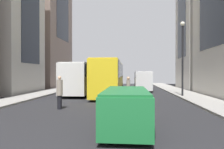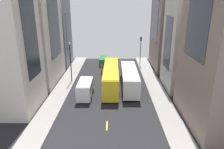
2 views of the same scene
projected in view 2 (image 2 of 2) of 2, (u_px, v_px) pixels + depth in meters
The scene contains 20 objects.
ground_plane at pixel (109, 91), 35.01m from camera, with size 42.69×42.69×0.00m, color black.
sidewalk_west at pixel (157, 91), 34.91m from camera, with size 2.85×44.00×0.15m, color gray.
sidewalk_east at pixel (62, 90), 35.07m from camera, with size 2.85×44.00×0.15m, color gray.
lane_stripe_0 at pixel (111, 59), 54.89m from camera, with size 0.16×2.00×0.01m, color yellow.
lane_stripe_1 at pixel (110, 71), 44.95m from camera, with size 0.16×2.00×0.01m, color yellow.
lane_stripe_2 at pixel (109, 91), 35.01m from camera, with size 0.16×2.00×0.01m, color yellow.
lane_stripe_3 at pixel (107, 126), 25.07m from camera, with size 0.16×2.00×0.01m, color yellow.
building_west_0 at pixel (177, 5), 43.58m from camera, with size 8.56×11.28×26.93m.
building_west_1 at pixel (196, 43), 34.09m from camera, with size 9.28×7.79×15.41m.
building_east_0 at pixel (47, 32), 47.49m from camera, with size 9.66×7.71×15.30m.
building_east_1 at pixel (30, 23), 36.23m from camera, with size 8.41×11.51×21.06m.
building_east_2 at pixel (1, 33), 25.97m from camera, with size 7.46×7.84×20.74m.
city_bus_white at pixel (129, 77), 35.51m from camera, with size 2.80×11.12×3.35m.
streetcar_yellow at pixel (111, 75), 36.10m from camera, with size 2.70×13.41×3.59m.
delivery_van_white at pixel (85, 88), 32.24m from camera, with size 2.25×5.04×2.58m.
car_green_0 at pixel (104, 60), 49.81m from camera, with size 1.96×4.46×1.65m.
pedestrian_crossing_mid at pixel (123, 65), 45.62m from camera, with size 0.39×0.39×2.14m.
pedestrian_waiting_curb at pixel (102, 69), 43.02m from camera, with size 0.28×0.28×2.06m.
traffic_light_near_corner at pixel (141, 46), 48.03m from camera, with size 0.32×0.44×6.44m.
streetlamp_near at pixel (70, 58), 37.57m from camera, with size 0.44×0.44×7.21m.
Camera 2 is at (-0.84, 32.25, 13.87)m, focal length 33.72 mm.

